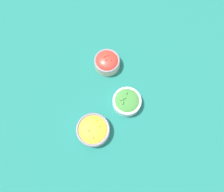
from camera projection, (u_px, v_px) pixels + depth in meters
ground_plane at (112, 98)px, 1.10m from camera, size 3.00×3.00×0.00m
bowl_cherry_tomatoes at (107, 62)px, 1.11m from camera, size 0.13×0.13×0.08m
bowl_squash at (93, 130)px, 1.02m from camera, size 0.16×0.16×0.07m
bowl_broccoli at (127, 101)px, 1.05m from camera, size 0.14×0.14×0.07m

